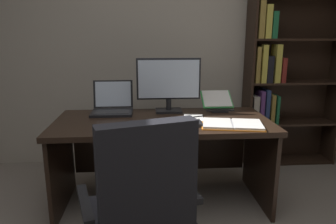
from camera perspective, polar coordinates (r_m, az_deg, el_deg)
name	(u,v)px	position (r m, az deg, el deg)	size (l,w,h in m)	color
wall_back	(167,25)	(3.37, -0.17, 15.42)	(4.83, 0.12, 2.90)	#A89E8E
desk	(162,140)	(2.58, -1.08, -5.03)	(1.67, 0.77, 0.71)	black
bookshelf	(282,63)	(3.47, 19.96, 8.26)	(0.97, 0.28, 2.18)	black
office_chair	(142,219)	(1.76, -4.71, -18.68)	(0.69, 0.61, 0.97)	black
monitor	(169,84)	(2.66, 0.12, 5.00)	(0.54, 0.16, 0.46)	black
laptop	(112,106)	(2.71, -10.02, 1.04)	(0.34, 0.31, 0.26)	black
keyboard	(173,124)	(2.30, 0.90, -2.11)	(0.42, 0.15, 0.02)	black
computer_mouse	(132,123)	(2.30, -6.58, -2.06)	(0.06, 0.10, 0.04)	black
reading_stand_with_book	(217,101)	(2.81, 8.86, 1.96)	(0.26, 0.26, 0.15)	black
open_binder	(232,124)	(2.33, 11.55, -2.20)	(0.48, 0.35, 0.02)	orange
notepad	(193,118)	(2.50, 4.63, -1.05)	(0.15, 0.21, 0.01)	silver
pen	(196,117)	(2.50, 5.09, -0.84)	(0.01, 0.01, 0.14)	black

